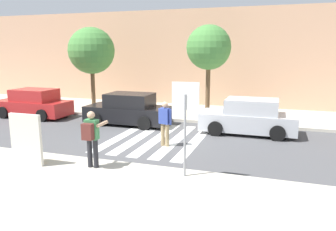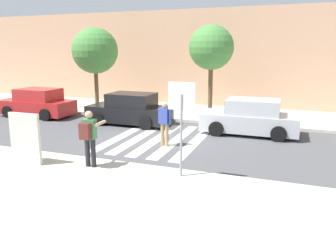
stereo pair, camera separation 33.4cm
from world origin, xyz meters
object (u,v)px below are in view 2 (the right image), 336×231
Objects in this scene: stop_sign at (182,108)px; parked_car_silver at (250,118)px; street_tree_west at (95,51)px; street_tree_center at (211,48)px; pedestrian_crossing at (165,121)px; parked_car_black at (130,110)px; advertising_board at (25,138)px; photographer_with_backpack at (89,134)px; parked_car_red at (37,103)px.

parked_car_silver is (1.23, 6.02, -1.35)m from stop_sign.
street_tree_center is at bearing 2.52° from street_tree_west.
stop_sign is 1.54× the size of pedestrian_crossing.
stop_sign reaches higher than parked_car_black.
parked_car_silver is at bearing 47.64° from advertising_board.
parked_car_silver is at bearing -0.00° from parked_car_black.
street_tree_center reaches higher than photographer_with_backpack.
pedestrian_crossing is at bearing 70.21° from photographer_with_backpack.
street_tree_west is at bearing 120.90° from photographer_with_backpack.
street_tree_west reaches higher than stop_sign.
pedestrian_crossing reaches higher than parked_car_black.
stop_sign is at bearing -46.57° from street_tree_west.
parked_car_black is at bearing 87.84° from advertising_board.
parked_car_silver is at bearing -48.84° from street_tree_center.
photographer_with_backpack is at bearing -109.79° from pedestrian_crossing.
stop_sign is 1.66× the size of advertising_board.
pedestrian_crossing is 4.89m from advertising_board.
street_tree_center reaches higher than parked_car_silver.
street_tree_center reaches higher than stop_sign.
photographer_with_backpack is 6.54m from parked_car_black.
street_tree_center is at bearing 68.86° from advertising_board.
parked_car_red and parked_car_silver have the same top height.
stop_sign is 12.02m from parked_car_red.
street_tree_center reaches higher than parked_car_red.
stop_sign reaches higher than pedestrian_crossing.
photographer_with_backpack is at bearing -174.92° from stop_sign.
street_tree_center reaches higher than parked_car_black.
street_tree_west is at bearing 47.57° from parked_car_red.
pedestrian_crossing is at bearing 48.72° from advertising_board.
street_tree_west reaches higher than advertising_board.
advertising_board is at bearing -111.14° from street_tree_center.
parked_car_silver is at bearing 57.22° from photographer_with_backpack.
pedestrian_crossing is at bearing -40.50° from street_tree_west.
street_tree_west is at bearing 109.22° from advertising_board.
pedestrian_crossing is 8.83m from street_tree_west.
parked_car_red is 0.85× the size of street_tree_center.
stop_sign reaches higher than parked_car_silver.
parked_car_red is at bearing -163.03° from street_tree_center.
advertising_board reaches higher than pedestrian_crossing.
street_tree_west is 6.85m from street_tree_center.
street_tree_center is at bearing 97.77° from stop_sign.
parked_car_red is at bearing 140.11° from photographer_with_backpack.
parked_car_red is (-8.68, 3.00, -0.25)m from pedestrian_crossing.
street_tree_west reaches higher than photographer_with_backpack.
street_tree_center is (0.43, 5.78, 2.77)m from pedestrian_crossing.
advertising_board is (-3.65, -9.45, -2.80)m from street_tree_center.
parked_car_black is 0.85× the size of street_tree_center.
parked_car_red is (-10.31, 6.02, -1.35)m from stop_sign.
stop_sign is 0.55× the size of street_tree_center.
advertising_board is at bearing -131.28° from pedestrian_crossing.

